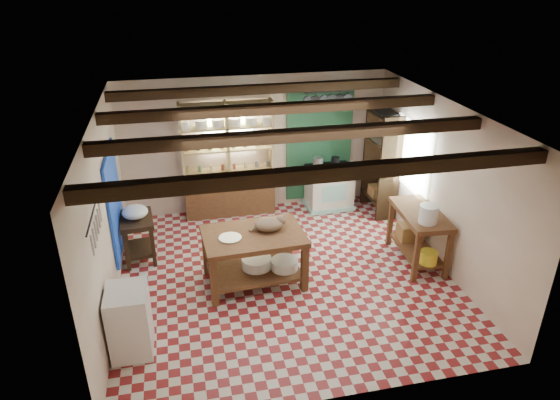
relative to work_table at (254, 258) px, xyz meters
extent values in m
cube|color=maroon|center=(0.48, 0.07, -0.43)|extent=(5.00, 5.00, 0.02)
cube|color=#444449|center=(0.48, 0.07, 2.18)|extent=(5.00, 5.00, 0.02)
cube|color=beige|center=(0.48, 2.57, 0.88)|extent=(5.00, 0.04, 2.60)
cube|color=beige|center=(0.48, -2.43, 0.88)|extent=(5.00, 0.04, 2.60)
cube|color=beige|center=(-2.02, 0.07, 0.88)|extent=(0.04, 5.00, 2.60)
cube|color=beige|center=(2.98, 0.07, 0.88)|extent=(0.04, 5.00, 2.60)
cube|color=#2F1E10|center=(0.48, 0.07, 2.06)|extent=(5.00, 3.80, 0.15)
cube|color=blue|center=(-1.99, 0.97, 0.68)|extent=(0.04, 1.40, 1.60)
cube|color=#225535|center=(1.73, 2.54, 0.83)|extent=(1.30, 0.04, 2.30)
cube|color=beige|center=(-0.02, 2.55, 1.28)|extent=(0.90, 0.02, 0.80)
cube|color=beige|center=(2.96, 1.07, 0.98)|extent=(0.02, 1.30, 1.20)
cube|color=black|center=(-1.96, -1.13, 1.36)|extent=(0.06, 0.90, 0.28)
cube|color=black|center=(1.73, 2.12, 1.76)|extent=(0.86, 0.12, 0.36)
cube|color=tan|center=(-0.07, 2.38, 0.68)|extent=(1.70, 0.34, 2.20)
cube|color=#2F1E10|center=(2.76, 1.87, 0.58)|extent=(0.40, 0.86, 2.00)
cube|color=brown|center=(0.00, 0.00, 0.00)|extent=(1.52, 1.05, 0.83)
cube|color=beige|center=(1.88, 2.22, 0.01)|extent=(0.89, 0.62, 0.85)
cube|color=#2F1E10|center=(-1.72, 1.06, -0.04)|extent=(0.57, 0.78, 0.75)
cube|color=white|center=(-1.74, -1.14, 0.02)|extent=(0.50, 0.59, 0.88)
cube|color=brown|center=(2.66, 0.02, 0.03)|extent=(0.70, 1.28, 0.89)
ellipsoid|color=#85694D|center=(0.25, 0.06, 0.51)|extent=(0.49, 0.41, 0.19)
cylinder|color=#A3A2A9|center=(-0.35, -0.07, 0.43)|extent=(0.34, 0.34, 0.02)
cylinder|color=white|center=(0.05, 0.05, -0.12)|extent=(0.48, 0.48, 0.16)
cylinder|color=white|center=(0.45, -0.08, -0.12)|extent=(0.43, 0.43, 0.14)
cylinder|color=#A3A2A9|center=(1.63, 2.21, 0.55)|extent=(0.20, 0.20, 0.23)
cylinder|color=black|center=(1.98, 2.22, 0.53)|extent=(0.16, 0.16, 0.19)
ellipsoid|color=white|center=(-1.72, 1.06, 0.43)|extent=(0.44, 0.44, 0.20)
cylinder|color=white|center=(2.59, -0.32, 0.61)|extent=(0.30, 0.30, 0.28)
cube|color=olive|center=(2.69, 0.32, -0.05)|extent=(0.41, 0.33, 0.27)
cylinder|color=gold|center=(2.63, -0.42, -0.08)|extent=(0.29, 0.29, 0.20)
camera|label=1|loc=(-0.98, -6.29, 3.99)|focal=32.00mm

